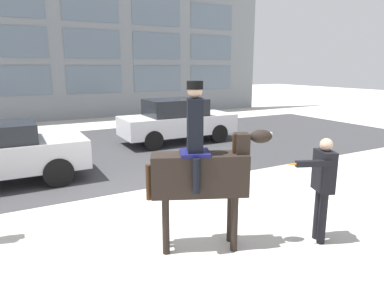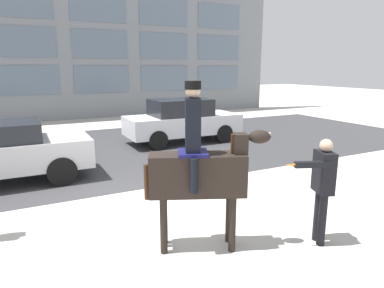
% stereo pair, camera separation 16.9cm
% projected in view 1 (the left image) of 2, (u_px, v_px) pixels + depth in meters
% --- Properties ---
extents(ground_plane, '(80.00, 80.00, 0.00)m').
position_uv_depth(ground_plane, '(147.00, 197.00, 7.58)').
color(ground_plane, beige).
extents(road_surface, '(25.83, 8.50, 0.01)m').
position_uv_depth(road_surface, '(97.00, 152.00, 11.66)').
color(road_surface, '#38383A').
rests_on(road_surface, ground_plane).
extents(mounted_horse_lead, '(1.81, 1.02, 2.62)m').
position_uv_depth(mounted_horse_lead, '(202.00, 169.00, 5.20)').
color(mounted_horse_lead, black).
rests_on(mounted_horse_lead, ground_plane).
extents(pedestrian_bystander, '(0.91, 0.45, 1.73)m').
position_uv_depth(pedestrian_bystander, '(322.00, 182.00, 5.45)').
color(pedestrian_bystander, black).
rests_on(pedestrian_bystander, ground_plane).
extents(street_car_far_lane, '(4.32, 1.82, 1.65)m').
position_uv_depth(street_car_far_lane, '(177.00, 120.00, 12.99)').
color(street_car_far_lane, silver).
rests_on(street_car_far_lane, ground_plane).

